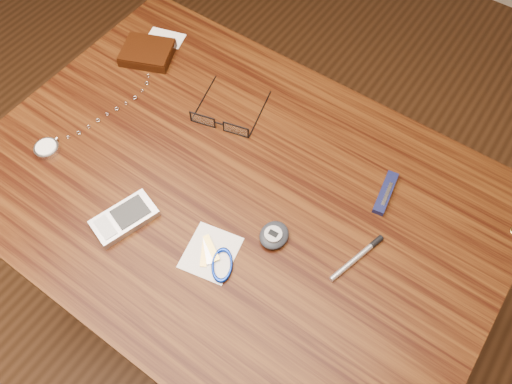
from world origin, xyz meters
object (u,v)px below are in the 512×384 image
eyeglasses (221,122)px  pocket_watch (53,144)px  pocket_knife (386,193)px  wallet_and_card (148,52)px  silver_pen (361,255)px  desk (236,215)px  pedometer (274,235)px  notepad_keys (217,259)px  pda_phone (124,218)px

eyeglasses → pocket_watch: bearing=-136.5°
pocket_watch → pocket_knife: (0.60, 0.28, -0.00)m
pocket_watch → eyeglasses: bearing=43.5°
pocket_watch → pocket_knife: size_ratio=3.91×
wallet_and_card → silver_pen: 0.65m
desk → wallet_and_card: (-0.37, 0.17, 0.11)m
pedometer → notepad_keys: size_ratio=0.51×
eyeglasses → silver_pen: size_ratio=1.31×
pocket_watch → pedometer: size_ratio=6.18×
desk → silver_pen: (0.26, 0.02, 0.11)m
eyeglasses → wallet_and_card: bearing=165.5°
eyeglasses → silver_pen: (0.38, -0.09, -0.01)m
desk → pedometer: bearing=-19.1°
wallet_and_card → notepad_keys: size_ratio=1.38×
pocket_watch → notepad_keys: size_ratio=3.16×
pedometer → notepad_keys: (-0.06, -0.09, -0.01)m
desk → pedometer: (0.12, -0.04, 0.11)m
notepad_keys → pocket_knife: 0.34m
eyeglasses → pocket_watch: size_ratio=0.42×
pda_phone → notepad_keys: (0.18, 0.03, -0.00)m
silver_pen → eyeglasses: bearing=166.6°
notepad_keys → desk: bearing=113.9°
pedometer → silver_pen: bearing=22.1°
desk → wallet_and_card: 0.42m
desk → pocket_knife: (0.24, 0.16, 0.11)m
pedometer → pocket_knife: 0.23m
eyeglasses → notepad_keys: 0.30m
pedometer → desk: bearing=160.9°
pda_phone → pedometer: pedometer is taller
pocket_watch → wallet_and_card: bearing=92.1°
desk → pocket_knife: pocket_knife is taller
pocket_watch → pocket_knife: bearing=25.1°
desk → silver_pen: size_ratio=8.08×
wallet_and_card → pocket_watch: bearing=-87.9°
wallet_and_card → pedometer: bearing=-23.7°
eyeglasses → notepad_keys: bearing=-54.4°
notepad_keys → pocket_knife: bearing=58.1°
pocket_watch → silver_pen: 0.64m
wallet_and_card → silver_pen: (0.63, -0.16, -0.01)m
eyeglasses → pedometer: eyeglasses is taller
desk → eyeglasses: eyeglasses is taller
pda_phone → eyeglasses: bearing=87.5°
pocket_knife → pedometer: bearing=-121.8°
pocket_knife → silver_pen: (0.02, -0.14, -0.00)m
wallet_and_card → pedometer: size_ratio=2.70×
desk → pda_phone: bearing=-126.7°
desk → pocket_knife: size_ratio=10.24×
pedometer → silver_pen: size_ratio=0.50×
pocket_knife → silver_pen: 0.14m
pocket_watch → pedometer: 0.48m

